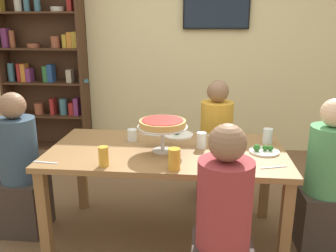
% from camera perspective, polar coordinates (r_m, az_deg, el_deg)
% --- Properties ---
extents(ground_plane, '(12.00, 12.00, 0.00)m').
position_cam_1_polar(ground_plane, '(2.94, -0.20, -17.47)').
color(ground_plane, brown).
extents(rear_partition, '(8.00, 0.12, 2.80)m').
position_cam_1_polar(rear_partition, '(4.64, 2.61, 13.37)').
color(rear_partition, beige).
rests_on(rear_partition, ground_plane).
extents(dining_table, '(1.74, 0.89, 0.74)m').
position_cam_1_polar(dining_table, '(2.63, -0.21, -5.56)').
color(dining_table, olive).
rests_on(dining_table, ground_plane).
extents(bookshelf, '(1.14, 0.30, 2.21)m').
position_cam_1_polar(bookshelf, '(4.93, -19.45, 9.46)').
color(bookshelf, '#422819').
rests_on(bookshelf, ground_plane).
extents(television, '(0.81, 0.05, 0.49)m').
position_cam_1_polar(television, '(4.55, 7.89, 18.43)').
color(television, black).
extents(diner_near_right, '(0.34, 0.34, 1.15)m').
position_cam_1_polar(diner_near_right, '(2.06, 8.91, -17.57)').
color(diner_near_right, '#382D28').
rests_on(diner_near_right, ground_plane).
extents(diner_head_west, '(0.34, 0.34, 1.15)m').
position_cam_1_polar(diner_head_west, '(3.02, -22.87, -7.30)').
color(diner_head_west, '#382D28').
rests_on(diner_head_west, ground_plane).
extents(diner_head_east, '(0.34, 0.34, 1.15)m').
position_cam_1_polar(diner_head_east, '(2.82, 24.27, -9.09)').
color(diner_head_east, '#382D28').
rests_on(diner_head_east, ground_plane).
extents(diner_far_right, '(0.34, 0.34, 1.15)m').
position_cam_1_polar(diner_far_right, '(3.35, 7.78, -3.78)').
color(diner_far_right, '#382D28').
rests_on(diner_far_right, ground_plane).
extents(deep_dish_pizza_stand, '(0.37, 0.37, 0.24)m').
position_cam_1_polar(deep_dish_pizza_stand, '(2.50, -0.89, 0.14)').
color(deep_dish_pizza_stand, silver).
rests_on(deep_dish_pizza_stand, dining_table).
extents(salad_plate_near_diner, '(0.22, 0.22, 0.06)m').
position_cam_1_polar(salad_plate_near_diner, '(2.62, 15.35, -3.87)').
color(salad_plate_near_diner, white).
rests_on(salad_plate_near_diner, dining_table).
extents(salad_plate_far_diner, '(0.22, 0.22, 0.07)m').
position_cam_1_polar(salad_plate_far_diner, '(2.44, 8.78, -5.03)').
color(salad_plate_far_diner, white).
rests_on(salad_plate_far_diner, dining_table).
extents(salad_plate_spare, '(0.26, 0.26, 0.07)m').
position_cam_1_polar(salad_plate_spare, '(2.91, 1.57, -1.35)').
color(salad_plate_spare, white).
rests_on(salad_plate_spare, dining_table).
extents(beer_glass_amber_tall, '(0.08, 0.08, 0.14)m').
position_cam_1_polar(beer_glass_amber_tall, '(2.23, 1.02, -5.41)').
color(beer_glass_amber_tall, gold).
rests_on(beer_glass_amber_tall, dining_table).
extents(beer_glass_amber_short, '(0.07, 0.07, 0.13)m').
position_cam_1_polar(beer_glass_amber_short, '(2.32, -10.47, -4.90)').
color(beer_glass_amber_short, gold).
rests_on(beer_glass_amber_short, dining_table).
extents(water_glass_clear_near, '(0.07, 0.07, 0.12)m').
position_cam_1_polar(water_glass_clear_near, '(2.62, 5.48, -2.32)').
color(water_glass_clear_near, white).
rests_on(water_glass_clear_near, dining_table).
extents(water_glass_clear_far, '(0.07, 0.07, 0.12)m').
position_cam_1_polar(water_glass_clear_far, '(2.82, 15.95, -1.59)').
color(water_glass_clear_far, white).
rests_on(water_glass_clear_far, dining_table).
extents(water_glass_clear_spare, '(0.08, 0.08, 0.09)m').
position_cam_1_polar(water_glass_clear_spare, '(2.79, -5.87, -1.48)').
color(water_glass_clear_spare, white).
rests_on(water_glass_clear_spare, dining_table).
extents(cutlery_fork_near, '(0.18, 0.03, 0.00)m').
position_cam_1_polar(cutlery_fork_near, '(2.49, -19.36, -5.63)').
color(cutlery_fork_near, silver).
rests_on(cutlery_fork_near, dining_table).
extents(cutlery_knife_near, '(0.18, 0.07, 0.00)m').
position_cam_1_polar(cutlery_knife_near, '(2.38, 16.87, -6.46)').
color(cutlery_knife_near, silver).
rests_on(cutlery_knife_near, dining_table).
extents(cutlery_fork_far, '(0.18, 0.06, 0.00)m').
position_cam_1_polar(cutlery_fork_far, '(2.92, 6.61, -1.60)').
color(cutlery_fork_far, silver).
rests_on(cutlery_fork_far, dining_table).
extents(cutlery_knife_far, '(0.18, 0.06, 0.00)m').
position_cam_1_polar(cutlery_knife_far, '(2.92, -3.08, -1.49)').
color(cutlery_knife_far, silver).
rests_on(cutlery_knife_far, dining_table).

